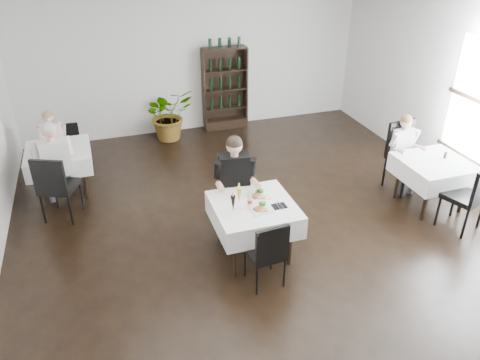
% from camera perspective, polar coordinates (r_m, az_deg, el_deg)
% --- Properties ---
extents(room_shell, '(9.00, 9.00, 9.00)m').
position_cam_1_polar(room_shell, '(5.69, 4.66, 3.78)').
color(room_shell, black).
rests_on(room_shell, ground).
extents(wine_shelf, '(0.90, 0.28, 1.75)m').
position_cam_1_polar(wine_shelf, '(9.91, -1.84, 10.97)').
color(wine_shelf, black).
rests_on(wine_shelf, ground).
extents(main_table, '(1.03, 1.03, 0.77)m').
position_cam_1_polar(main_table, '(6.03, 1.69, -4.17)').
color(main_table, black).
rests_on(main_table, ground).
extents(left_table, '(0.98, 0.98, 0.77)m').
position_cam_1_polar(left_table, '(7.98, -21.20, 2.53)').
color(left_table, black).
rests_on(left_table, ground).
extents(right_table, '(0.98, 0.98, 0.77)m').
position_cam_1_polar(right_table, '(7.66, 22.52, 1.15)').
color(right_table, black).
rests_on(right_table, ground).
extents(potted_tree, '(1.13, 1.04, 1.05)m').
position_cam_1_polar(potted_tree, '(9.56, -8.67, 7.92)').
color(potted_tree, '#275E20').
rests_on(potted_tree, ground).
extents(main_chair_far, '(0.51, 0.52, 0.87)m').
position_cam_1_polar(main_chair_far, '(6.70, -0.31, -1.73)').
color(main_chair_far, black).
rests_on(main_chair_far, ground).
extents(main_chair_near, '(0.45, 0.45, 0.91)m').
position_cam_1_polar(main_chair_near, '(5.57, 3.40, -8.61)').
color(main_chair_near, black).
rests_on(main_chair_near, ground).
extents(left_chair_far, '(0.42, 0.42, 0.86)m').
position_cam_1_polar(left_chair_far, '(8.69, -20.14, 3.95)').
color(left_chair_far, black).
rests_on(left_chair_far, ground).
extents(left_chair_near, '(0.64, 0.64, 1.05)m').
position_cam_1_polar(left_chair_near, '(7.24, -21.56, -0.48)').
color(left_chair_near, black).
rests_on(left_chair_near, ground).
extents(right_chair_far, '(0.57, 0.58, 1.13)m').
position_cam_1_polar(right_chair_far, '(8.06, 19.37, 3.30)').
color(right_chair_far, black).
rests_on(right_chair_far, ground).
extents(right_chair_near, '(0.61, 0.62, 1.05)m').
position_cam_1_polar(right_chair_near, '(7.25, 26.30, -1.49)').
color(right_chair_near, black).
rests_on(right_chair_near, ground).
extents(diner_main, '(0.59, 0.61, 1.48)m').
position_cam_1_polar(diner_main, '(6.29, -0.56, -0.06)').
color(diner_main, '#3D3D45').
rests_on(diner_main, ground).
extents(diner_left_far, '(0.54, 0.57, 1.24)m').
position_cam_1_polar(diner_left_far, '(8.40, -21.74, 4.48)').
color(diner_left_far, '#3D3D45').
rests_on(diner_left_far, ground).
extents(diner_left_near, '(0.60, 0.63, 1.45)m').
position_cam_1_polar(diner_left_near, '(7.44, -21.74, 2.39)').
color(diner_left_near, '#3D3D45').
rests_on(diner_left_near, ground).
extents(diner_right_far, '(0.48, 0.47, 1.27)m').
position_cam_1_polar(diner_right_far, '(7.98, 19.36, 3.80)').
color(diner_right_far, '#3D3D45').
rests_on(diner_right_far, ground).
extents(plate_far, '(0.33, 0.33, 0.09)m').
position_cam_1_polar(plate_far, '(6.09, 2.21, -1.90)').
color(plate_far, white).
rests_on(plate_far, main_table).
extents(plate_near, '(0.29, 0.29, 0.08)m').
position_cam_1_polar(plate_near, '(5.84, 2.54, -3.46)').
color(plate_near, white).
rests_on(plate_near, main_table).
extents(pilsner_dark, '(0.06, 0.06, 0.28)m').
position_cam_1_polar(pilsner_dark, '(5.74, -0.85, -2.90)').
color(pilsner_dark, black).
rests_on(pilsner_dark, main_table).
extents(pilsner_lager, '(0.07, 0.07, 0.30)m').
position_cam_1_polar(pilsner_lager, '(5.88, -0.11, -1.93)').
color(pilsner_lager, gold).
rests_on(pilsner_lager, main_table).
extents(coke_bottle, '(0.06, 0.06, 0.23)m').
position_cam_1_polar(coke_bottle, '(5.85, 1.19, -2.50)').
color(coke_bottle, silver).
rests_on(coke_bottle, main_table).
extents(napkin_cutlery, '(0.18, 0.20, 0.02)m').
position_cam_1_polar(napkin_cutlery, '(5.92, 4.81, -3.17)').
color(napkin_cutlery, black).
rests_on(napkin_cutlery, main_table).
extents(pepper_mill, '(0.05, 0.05, 0.10)m').
position_cam_1_polar(pepper_mill, '(7.72, 23.75, 2.78)').
color(pepper_mill, black).
rests_on(pepper_mill, right_table).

